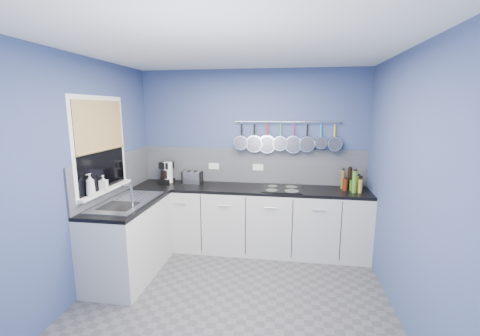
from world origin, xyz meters
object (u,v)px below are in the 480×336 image
(toaster, at_px, (192,177))
(soap_bottle_a, at_px, (90,185))
(coffee_maker, at_px, (166,172))
(paper_towel, at_px, (168,172))
(canister, at_px, (197,179))
(hob, at_px, (282,189))
(soap_bottle_b, at_px, (103,183))

(toaster, bearing_deg, soap_bottle_a, -112.13)
(soap_bottle_a, xyz_separation_m, coffee_maker, (0.31, 1.33, -0.12))
(soap_bottle_a, xyz_separation_m, toaster, (0.70, 1.34, -0.18))
(paper_towel, distance_m, toaster, 0.36)
(canister, bearing_deg, soap_bottle_a, -120.02)
(hob, bearing_deg, canister, 172.14)
(hob, bearing_deg, toaster, 172.47)
(coffee_maker, distance_m, canister, 0.47)
(toaster, distance_m, canister, 0.08)
(soap_bottle_b, bearing_deg, toaster, 57.69)
(soap_bottle_a, bearing_deg, paper_towel, 75.72)
(soap_bottle_b, xyz_separation_m, canister, (0.77, 1.10, -0.17))
(soap_bottle_a, xyz_separation_m, hob, (1.98, 1.17, -0.26))
(soap_bottle_a, distance_m, soap_bottle_b, 0.24)
(soap_bottle_b, height_order, coffee_maker, soap_bottle_b)
(soap_bottle_b, xyz_separation_m, coffee_maker, (0.31, 1.09, -0.09))
(soap_bottle_b, relative_size, hob, 0.32)
(soap_bottle_a, bearing_deg, coffee_maker, 76.97)
(soap_bottle_a, relative_size, soap_bottle_b, 1.39)
(soap_bottle_a, bearing_deg, toaster, 62.51)
(soap_bottle_a, bearing_deg, canister, 59.98)
(coffee_maker, height_order, toaster, coffee_maker)
(soap_bottle_a, relative_size, hob, 0.45)
(paper_towel, bearing_deg, soap_bottle_a, -104.28)
(paper_towel, height_order, canister, paper_towel)
(soap_bottle_a, bearing_deg, hob, 30.47)
(soap_bottle_a, relative_size, canister, 1.86)
(soap_bottle_a, relative_size, toaster, 0.90)
(paper_towel, height_order, hob, paper_towel)
(soap_bottle_a, distance_m, coffee_maker, 1.37)
(paper_towel, relative_size, canister, 2.31)
(coffee_maker, distance_m, hob, 1.69)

